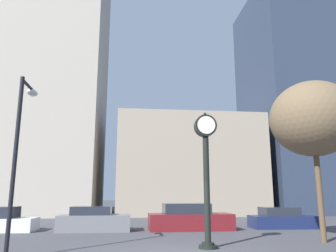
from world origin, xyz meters
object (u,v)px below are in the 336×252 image
at_px(street_clock, 206,163).
at_px(bare_tree, 313,119).
at_px(car_maroon, 189,219).
at_px(street_lamp_left, 21,134).
at_px(car_navy, 282,219).
at_px(car_grey, 94,220).

relative_size(street_clock, bare_tree, 0.74).
bearing_deg(car_maroon, street_lamp_left, -135.31).
relative_size(car_maroon, car_navy, 1.23).
height_order(car_maroon, car_navy, car_maroon).
relative_size(car_navy, bare_tree, 0.55).
distance_m(car_grey, car_navy, 11.00).
relative_size(car_grey, car_navy, 1.00).
height_order(car_grey, car_navy, car_grey).
bearing_deg(car_maroon, car_grey, 179.09).
height_order(car_maroon, bare_tree, bare_tree).
distance_m(car_navy, bare_tree, 7.63).
bearing_deg(car_navy, bare_tree, -97.50).
xyz_separation_m(car_maroon, street_lamp_left, (-7.17, -7.33, 3.38)).
xyz_separation_m(car_maroon, car_navy, (5.68, 0.42, -0.11)).
bearing_deg(bare_tree, car_maroon, 130.90).
relative_size(street_lamp_left, bare_tree, 0.85).
distance_m(street_clock, car_maroon, 6.90).
bearing_deg(bare_tree, car_grey, 151.50).
height_order(car_grey, street_lamp_left, street_lamp_left).
bearing_deg(bare_tree, street_clock, -169.66).
distance_m(street_clock, car_navy, 9.54).
height_order(street_clock, bare_tree, bare_tree).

